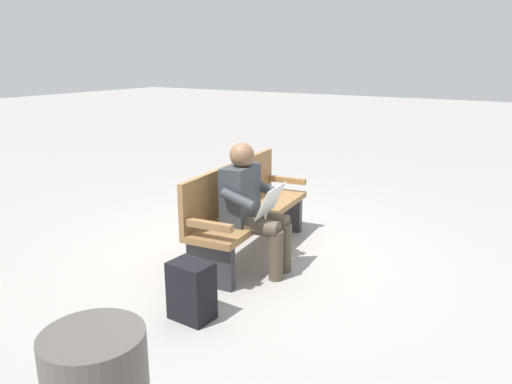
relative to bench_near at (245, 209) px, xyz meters
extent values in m
plane|color=gray|center=(-0.01, 0.07, -0.46)|extent=(40.00, 40.00, 0.00)
cube|color=olive|center=(-0.01, 0.07, -0.04)|extent=(1.84, 0.67, 0.06)
cube|color=olive|center=(0.02, -0.14, 0.22)|extent=(1.80, 0.24, 0.45)
cube|color=olive|center=(-0.85, -0.02, 0.11)|extent=(0.11, 0.48, 0.06)
cube|color=olive|center=(0.84, 0.16, 0.11)|extent=(0.11, 0.48, 0.06)
cube|color=#2D2D33|center=(-0.80, -0.01, -0.26)|extent=(0.13, 0.44, 0.39)
cube|color=#2D2D33|center=(0.79, 0.16, -0.26)|extent=(0.13, 0.44, 0.39)
cube|color=#33383D|center=(0.32, 0.16, 0.25)|extent=(0.42, 0.26, 0.52)
sphere|color=brown|center=(0.32, 0.18, 0.61)|extent=(0.22, 0.22, 0.22)
cylinder|color=#4C4233|center=(0.20, 0.35, 0.01)|extent=(0.19, 0.43, 0.15)
cylinder|color=#4C4233|center=(0.40, 0.38, 0.01)|extent=(0.19, 0.43, 0.15)
cylinder|color=#4C4233|center=(0.18, 0.54, -0.23)|extent=(0.13, 0.13, 0.45)
cylinder|color=#4C4233|center=(0.38, 0.56, -0.23)|extent=(0.13, 0.13, 0.45)
cylinder|color=#33383D|center=(0.07, 0.23, 0.28)|extent=(0.12, 0.32, 0.18)
cylinder|color=#33383D|center=(0.55, 0.28, 0.28)|extent=(0.12, 0.32, 0.18)
cube|color=silver|center=(0.29, 0.45, 0.23)|extent=(0.41, 0.17, 0.27)
cube|color=black|center=(1.30, 0.36, -0.23)|extent=(0.24, 0.32, 0.45)
cube|color=black|center=(1.16, 0.37, -0.30)|extent=(0.05, 0.22, 0.20)
camera|label=1|loc=(3.90, 2.54, 1.45)|focal=34.84mm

